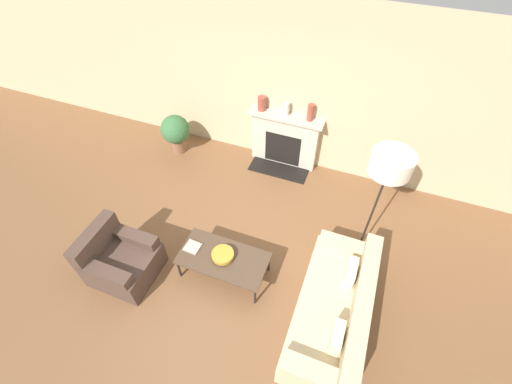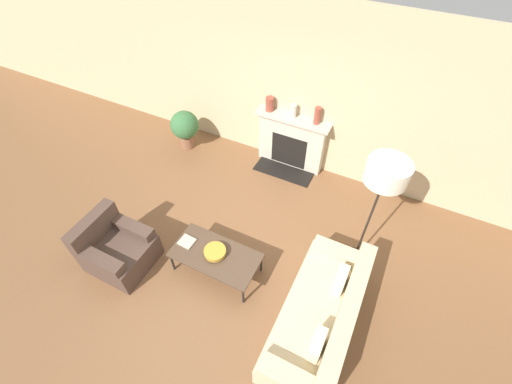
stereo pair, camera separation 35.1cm
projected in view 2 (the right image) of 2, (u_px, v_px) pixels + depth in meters
ground_plane at (227, 272)px, 4.92m from camera, size 18.00×18.00×0.00m
wall_back at (305, 93)px, 5.50m from camera, size 18.00×0.06×2.90m
fireplace at (291, 142)px, 6.14m from camera, size 1.32×0.59×1.03m
couch at (321, 317)px, 4.18m from camera, size 0.82×1.91×0.76m
armchair_near at (117, 249)px, 4.84m from camera, size 0.85×0.79×0.80m
coffee_table at (216, 256)px, 4.68m from camera, size 1.21×0.62×0.40m
bowl at (215, 252)px, 4.63m from camera, size 0.30×0.30×0.08m
book at (187, 242)px, 4.79m from camera, size 0.22×0.20×0.02m
floor_lamp at (384, 180)px, 3.85m from camera, size 0.50×0.50×1.92m
mantel_vase_left at (270, 104)px, 5.80m from camera, size 0.14×0.14×0.25m
mantel_vase_center_left at (294, 111)px, 5.68m from camera, size 0.10×0.10×0.24m
mantel_vase_center_right at (317, 116)px, 5.53m from camera, size 0.11×0.11×0.30m
potted_plant at (185, 127)px, 6.52m from camera, size 0.54×0.54×0.77m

